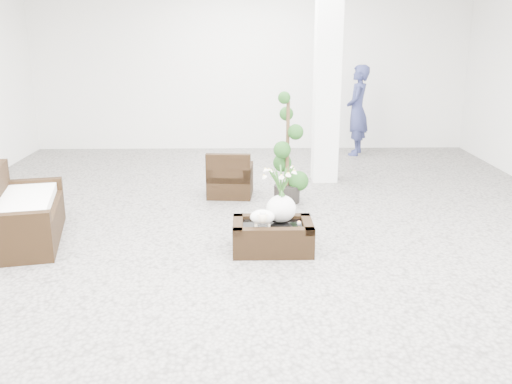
{
  "coord_description": "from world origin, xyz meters",
  "views": [
    {
      "loc": [
        -0.12,
        -6.42,
        2.42
      ],
      "look_at": [
        0.0,
        -0.1,
        0.62
      ],
      "focal_mm": 39.74,
      "sensor_mm": 36.0,
      "label": 1
    }
  ],
  "objects_px": {
    "loveseat": "(23,207)",
    "topiary": "(288,149)",
    "armchair": "(230,173)",
    "coffee_table": "(273,237)"
  },
  "relations": [
    {
      "from": "armchair",
      "to": "topiary",
      "type": "relative_size",
      "value": 0.44
    },
    {
      "from": "armchair",
      "to": "loveseat",
      "type": "distance_m",
      "value": 3.06
    },
    {
      "from": "loveseat",
      "to": "topiary",
      "type": "bearing_deg",
      "value": -77.06
    },
    {
      "from": "armchair",
      "to": "loveseat",
      "type": "height_order",
      "value": "loveseat"
    },
    {
      "from": "armchair",
      "to": "topiary",
      "type": "bearing_deg",
      "value": 161.24
    },
    {
      "from": "loveseat",
      "to": "topiary",
      "type": "xyz_separation_m",
      "value": [
        3.23,
        1.54,
        0.36
      ]
    },
    {
      "from": "armchair",
      "to": "loveseat",
      "type": "bearing_deg",
      "value": 43.32
    },
    {
      "from": "armchair",
      "to": "topiary",
      "type": "xyz_separation_m",
      "value": [
        0.84,
        -0.36,
        0.44
      ]
    },
    {
      "from": "armchair",
      "to": "coffee_table",
      "type": "bearing_deg",
      "value": 107.97
    },
    {
      "from": "loveseat",
      "to": "armchair",
      "type": "bearing_deg",
      "value": -64.04
    }
  ]
}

